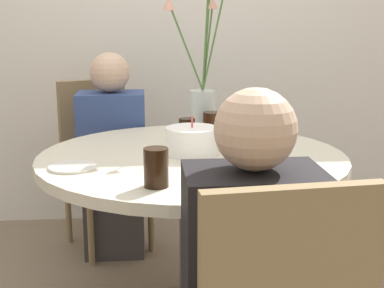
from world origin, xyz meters
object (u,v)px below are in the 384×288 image
side_plate (72,167)px  flower_vase (203,82)px  person_woman (113,162)px  drink_glass_2 (156,168)px  drink_glass_1 (212,126)px  chair_far_back (101,154)px  drink_glass_0 (187,132)px  birthday_cake (192,141)px

side_plate → flower_vase: bearing=46.2°
flower_vase → person_woman: 0.71m
drink_glass_2 → drink_glass_1: bearing=68.6°
chair_far_back → drink_glass_0: chair_far_back is taller
drink_glass_1 → flower_vase: bearing=101.1°
birthday_cake → drink_glass_0: 0.17m
flower_vase → side_plate: size_ratio=4.53×
birthday_cake → drink_glass_0: (-0.01, 0.17, 0.00)m
person_woman → drink_glass_0: bearing=-57.3°
birthday_cake → side_plate: size_ratio=1.24×
birthday_cake → drink_glass_2: size_ratio=1.66×
drink_glass_0 → person_woman: 0.69m
flower_vase → side_plate: 0.78m
birthday_cake → flower_vase: (0.08, 0.37, 0.18)m
birthday_cake → side_plate: bearing=-159.1°
side_plate → person_woman: bearing=84.5°
chair_far_back → birthday_cake: 0.98m
side_plate → chair_far_back: bearing=89.3°
side_plate → person_woman: person_woman is taller
chair_far_back → drink_glass_0: 0.84m
drink_glass_0 → drink_glass_1: bearing=33.0°
birthday_cake → drink_glass_2: bearing=-110.1°
chair_far_back → flower_vase: (0.50, -0.48, 0.44)m
flower_vase → drink_glass_0: size_ratio=6.69×
person_woman → birthday_cake: bearing=-63.6°
chair_far_back → drink_glass_2: size_ratio=7.35×
side_plate → drink_glass_0: bearing=38.2°
chair_far_back → drink_glass_0: bearing=-85.1°
flower_vase → drink_glass_2: 0.83m
side_plate → drink_glass_0: drink_glass_0 is taller
drink_glass_0 → drink_glass_1: drink_glass_1 is taller
flower_vase → drink_glass_0: (-0.09, -0.20, -0.18)m
side_plate → drink_glass_2: size_ratio=1.33×
flower_vase → drink_glass_1: (0.03, -0.13, -0.17)m
chair_far_back → drink_glass_0: size_ratio=8.14×
chair_far_back → birthday_cake: chair_far_back is taller
chair_far_back → drink_glass_1: (0.53, -0.61, 0.26)m
drink_glass_1 → drink_glass_2: same height
drink_glass_1 → person_woman: (-0.46, 0.46, -0.27)m
side_plate → person_woman: 0.90m
chair_far_back → drink_glass_1: 0.85m
side_plate → drink_glass_2: drink_glass_2 is taller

